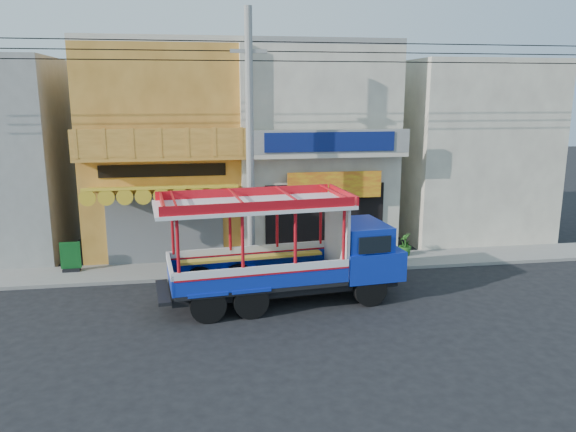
% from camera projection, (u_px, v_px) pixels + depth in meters
% --- Properties ---
extents(ground, '(90.00, 90.00, 0.00)m').
position_uv_depth(ground, '(296.00, 308.00, 16.76)').
color(ground, black).
rests_on(ground, ground).
extents(sidewalk, '(30.00, 2.00, 0.12)m').
position_uv_depth(sidewalk, '(277.00, 266.00, 20.60)').
color(sidewalk, slate).
rests_on(sidewalk, ground).
extents(shophouse_left, '(6.00, 7.50, 8.24)m').
position_uv_depth(shophouse_left, '(166.00, 147.00, 22.91)').
color(shophouse_left, '#AF6F27').
rests_on(shophouse_left, ground).
extents(shophouse_right, '(6.00, 6.75, 8.24)m').
position_uv_depth(shophouse_right, '(310.00, 145.00, 23.86)').
color(shophouse_right, '#B5A994').
rests_on(shophouse_right, ground).
extents(party_pilaster, '(0.35, 0.30, 8.00)m').
position_uv_depth(party_pilaster, '(246.00, 157.00, 20.41)').
color(party_pilaster, '#B5A994').
rests_on(party_pilaster, ground).
extents(filler_building_right, '(6.00, 6.00, 7.60)m').
position_uv_depth(filler_building_right, '(463.00, 149.00, 25.06)').
color(filler_building_right, '#B5A994').
rests_on(filler_building_right, ground).
extents(utility_pole, '(28.00, 0.26, 9.00)m').
position_uv_depth(utility_pole, '(254.00, 131.00, 18.72)').
color(utility_pole, gray).
rests_on(utility_pole, ground).
extents(songthaew_truck, '(7.51, 3.10, 3.41)m').
position_uv_depth(songthaew_truck, '(299.00, 249.00, 17.01)').
color(songthaew_truck, black).
rests_on(songthaew_truck, ground).
extents(green_sign, '(0.69, 0.34, 1.06)m').
position_uv_depth(green_sign, '(71.00, 259.00, 19.72)').
color(green_sign, black).
rests_on(green_sign, sidewalk).
extents(potted_plant_b, '(0.63, 0.67, 0.96)m').
position_uv_depth(potted_plant_b, '(329.00, 253.00, 20.31)').
color(potted_plant_b, '#205418').
rests_on(potted_plant_b, sidewalk).
extents(potted_plant_c, '(0.59, 0.59, 0.88)m').
position_uv_depth(potted_plant_c, '(405.00, 244.00, 21.66)').
color(potted_plant_c, '#205418').
rests_on(potted_plant_c, sidewalk).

